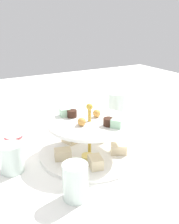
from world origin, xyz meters
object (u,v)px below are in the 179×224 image
Objects in this scene: water_glass_tall_right at (117,111)px; water_glass_short_left at (12,158)px; teacup_with_saucer at (14,143)px; water_glass_mid_back at (75,181)px; butter_knife_right at (47,125)px; tiered_serving_stand at (89,140)px.

water_glass_short_left is (0.11, -0.42, -0.03)m from water_glass_tall_right.
water_glass_short_left is 0.91× the size of teacup_with_saucer.
water_glass_short_left is 0.90× the size of water_glass_mid_back.
water_glass_tall_right is 1.53× the size of water_glass_mid_back.
butter_knife_right is 0.45m from water_glass_mid_back.
water_glass_short_left is (-0.02, -0.23, -0.01)m from tiered_serving_stand.
water_glass_tall_right reaches higher than teacup_with_saucer.
tiered_serving_stand is 0.29m from butter_knife_right.
water_glass_tall_right is 0.28m from butter_knife_right.
water_glass_mid_back reaches higher than butter_knife_right.
teacup_with_saucer is at bearing -126.69° from tiered_serving_stand.
butter_knife_right is at bearing 168.27° from water_glass_mid_back.
butter_knife_right is (-0.28, -0.04, -0.05)m from tiered_serving_stand.
water_glass_short_left is at bearing -75.50° from water_glass_tall_right.
teacup_with_saucer is 0.21m from butter_knife_right.
butter_knife_right is (-0.13, 0.16, -0.02)m from teacup_with_saucer.
water_glass_mid_back is at bearing 66.68° from butter_knife_right.
teacup_with_saucer is at bearing -167.90° from water_glass_mid_back.
tiered_serving_stand is 0.23m from water_glass_tall_right.
tiered_serving_stand is 0.21m from water_glass_mid_back.
water_glass_mid_back is at bearing 28.59° from water_glass_short_left.
water_glass_tall_right is 0.44m from water_glass_short_left.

